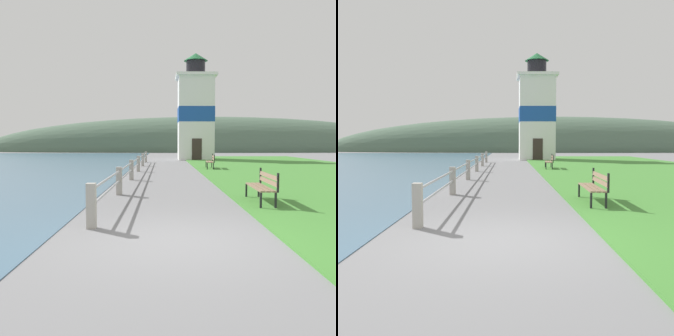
% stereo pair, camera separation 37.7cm
% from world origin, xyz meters
% --- Properties ---
extents(ground_plane, '(160.00, 160.00, 0.00)m').
position_xyz_m(ground_plane, '(0.00, 0.00, 0.00)').
color(ground_plane, slate).
extents(grass_verge, '(12.00, 43.18, 0.06)m').
position_xyz_m(grass_verge, '(7.79, 14.39, 0.03)').
color(grass_verge, '#428433').
rests_on(grass_verge, ground_plane).
extents(seawall_railing, '(0.18, 23.65, 0.90)m').
position_xyz_m(seawall_railing, '(-1.69, 12.73, 0.53)').
color(seawall_railing, '#A8A399').
rests_on(seawall_railing, ground_plane).
extents(park_bench_near, '(0.54, 1.98, 0.94)m').
position_xyz_m(park_bench_near, '(2.49, 3.85, 0.54)').
color(park_bench_near, '#846B51').
rests_on(park_bench_near, ground_plane).
extents(park_bench_midway, '(0.61, 1.92, 0.94)m').
position_xyz_m(park_bench_midway, '(2.72, 16.85, 0.54)').
color(park_bench_midway, '#846B51').
rests_on(park_bench_midway, ground_plane).
extents(lighthouse, '(3.74, 3.74, 10.00)m').
position_xyz_m(lighthouse, '(2.80, 29.30, 4.41)').
color(lighthouse, white).
rests_on(lighthouse, ground_plane).
extents(distant_hillside, '(80.00, 16.00, 12.00)m').
position_xyz_m(distant_hillside, '(8.00, 58.79, 0.00)').
color(distant_hillside, '#4C6651').
rests_on(distant_hillside, ground_plane).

